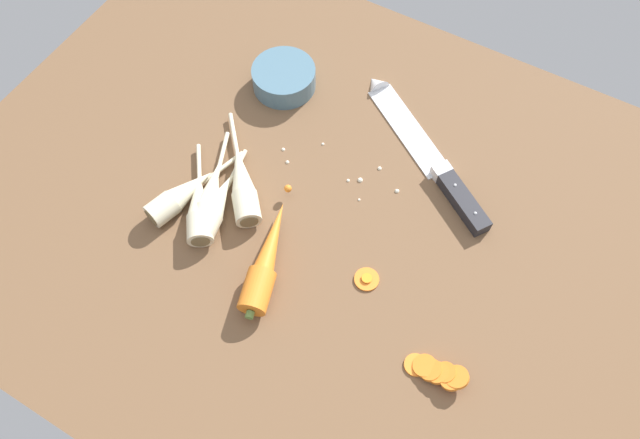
# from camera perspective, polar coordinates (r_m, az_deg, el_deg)

# --- Properties ---
(ground_plane) EXTENTS (1.20, 0.90, 0.04)m
(ground_plane) POSITION_cam_1_polar(r_m,az_deg,el_deg) (0.95, 0.60, -0.09)
(ground_plane) COLOR brown
(chefs_knife) EXTENTS (0.31, 0.22, 0.04)m
(chefs_knife) POSITION_cam_1_polar(r_m,az_deg,el_deg) (1.01, 9.64, 6.87)
(chefs_knife) COLOR silver
(chefs_knife) RESTS_ON ground_plane
(whole_carrot) EXTENTS (0.09, 0.21, 0.04)m
(whole_carrot) POSITION_cam_1_polar(r_m,az_deg,el_deg) (0.88, -5.11, -3.78)
(whole_carrot) COLOR orange
(whole_carrot) RESTS_ON ground_plane
(parsnip_front) EXTENTS (0.10, 0.19, 0.04)m
(parsnip_front) POSITION_cam_1_polar(r_m,az_deg,el_deg) (0.94, -10.44, 1.98)
(parsnip_front) COLOR beige
(parsnip_front) RESTS_ON ground_plane
(parsnip_mid_left) EXTENTS (0.07, 0.18, 0.04)m
(parsnip_mid_left) POSITION_cam_1_polar(r_m,az_deg,el_deg) (0.95, -13.00, 2.30)
(parsnip_mid_left) COLOR beige
(parsnip_mid_left) RESTS_ON ground_plane
(parsnip_mid_right) EXTENTS (0.06, 0.17, 0.04)m
(parsnip_mid_right) POSITION_cam_1_polar(r_m,az_deg,el_deg) (0.93, -9.93, 1.23)
(parsnip_mid_right) COLOR beige
(parsnip_mid_right) RESTS_ON ground_plane
(parsnip_back) EXTENTS (0.13, 0.16, 0.04)m
(parsnip_back) POSITION_cam_1_polar(r_m,az_deg,el_deg) (0.93, -11.38, 1.14)
(parsnip_back) COLOR beige
(parsnip_back) RESTS_ON ground_plane
(parsnip_outer) EXTENTS (0.16, 0.18, 0.04)m
(parsnip_outer) POSITION_cam_1_polar(r_m,az_deg,el_deg) (0.94, -7.38, 3.43)
(parsnip_outer) COLOR beige
(parsnip_outer) RESTS_ON ground_plane
(carrot_slice_stack) EXTENTS (0.09, 0.04, 0.03)m
(carrot_slice_stack) POSITION_cam_1_polar(r_m,az_deg,el_deg) (0.84, 11.05, -14.00)
(carrot_slice_stack) COLOR orange
(carrot_slice_stack) RESTS_ON ground_plane
(carrot_slice_stray_near) EXTENTS (0.04, 0.04, 0.01)m
(carrot_slice_stray_near) POSITION_cam_1_polar(r_m,az_deg,el_deg) (0.88, 4.46, -5.63)
(carrot_slice_stray_near) COLOR orange
(carrot_slice_stray_near) RESTS_ON ground_plane
(prep_bowl) EXTENTS (0.11, 0.11, 0.04)m
(prep_bowl) POSITION_cam_1_polar(r_m,az_deg,el_deg) (1.07, -3.45, 13.34)
(prep_bowl) COLOR slate
(prep_bowl) RESTS_ON ground_plane
(mince_crumbs) EXTENTS (0.21, 0.07, 0.01)m
(mince_crumbs) POSITION_cam_1_polar(r_m,az_deg,el_deg) (0.97, 2.88, 4.47)
(mince_crumbs) COLOR silver
(mince_crumbs) RESTS_ON ground_plane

